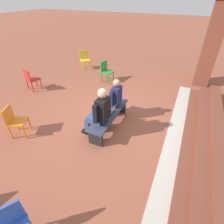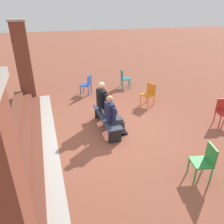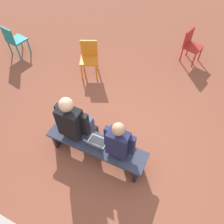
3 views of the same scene
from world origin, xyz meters
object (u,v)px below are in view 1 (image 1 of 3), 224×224
at_px(person_adult, 99,112).
at_px(plastic_chair_foreground, 14,120).
at_px(person_student, 113,98).
at_px(plastic_chair_near_bench_right, 106,70).
at_px(plastic_chair_near_bench_left, 31,78).
at_px(bench, 109,116).
at_px(laptop, 110,112).
at_px(plastic_chair_by_pillar, 85,59).

distance_m(person_adult, plastic_chair_foreground, 2.21).
relative_size(person_student, plastic_chair_near_bench_right, 1.53).
bearing_deg(plastic_chair_near_bench_left, person_adult, 70.78).
xyz_separation_m(plastic_chair_near_bench_right, plastic_chair_foreground, (4.04, -0.66, 0.00)).
distance_m(plastic_chair_near_bench_right, plastic_chair_foreground, 4.09).
height_order(bench, laptop, laptop).
bearing_deg(person_adult, plastic_chair_foreground, -66.56).
relative_size(person_student, laptop, 4.01).
relative_size(plastic_chair_foreground, plastic_chair_near_bench_left, 1.00).
distance_m(plastic_chair_foreground, plastic_chair_near_bench_left, 2.65).
bearing_deg(person_adult, plastic_chair_near_bench_left, -109.22).
bearing_deg(plastic_chair_near_bench_left, laptop, 77.45).
distance_m(laptop, plastic_chair_near_bench_left, 3.77).
relative_size(person_adult, laptop, 4.40).
distance_m(laptop, plastic_chair_by_pillar, 4.76).
bearing_deg(plastic_chair_foreground, person_adult, 113.44).
bearing_deg(laptop, bench, -77.34).
xyz_separation_m(plastic_chair_foreground, plastic_chair_near_bench_left, (-2.13, -1.58, 0.00)).
xyz_separation_m(person_student, laptop, (0.42, 0.08, -0.19)).
height_order(person_adult, plastic_chair_near_bench_right, person_adult).
xyz_separation_m(person_adult, plastic_chair_near_bench_left, (-1.25, -3.59, -0.26)).
height_order(person_student, laptop, person_student).
height_order(laptop, plastic_chair_near_bench_right, plastic_chair_near_bench_right).
bearing_deg(person_adult, bench, 170.63).
bearing_deg(person_student, plastic_chair_foreground, -49.57).
height_order(person_adult, laptop, person_adult).
xyz_separation_m(person_student, plastic_chair_foreground, (1.72, -2.02, -0.21)).
distance_m(bench, laptop, 0.15).
height_order(plastic_chair_foreground, plastic_chair_near_bench_left, same).
xyz_separation_m(laptop, plastic_chair_foreground, (1.31, -2.10, -0.02)).
xyz_separation_m(bench, plastic_chair_near_bench_right, (-2.74, -1.42, 0.13)).
bearing_deg(laptop, person_adult, -10.85).
relative_size(bench, plastic_chair_foreground, 2.14).
xyz_separation_m(plastic_chair_by_pillar, plastic_chair_near_bench_left, (2.85, -0.64, 0.00)).
bearing_deg(plastic_chair_foreground, bench, 122.03).
bearing_deg(bench, person_student, -171.33).
relative_size(bench, plastic_chair_near_bench_left, 2.14).
relative_size(laptop, plastic_chair_by_pillar, 0.38).
xyz_separation_m(laptop, plastic_chair_by_pillar, (-3.67, -3.03, -0.02)).
distance_m(person_student, plastic_chair_near_bench_left, 3.63).
xyz_separation_m(plastic_chair_by_pillar, plastic_chair_foreground, (4.98, 0.94, 0.00)).
relative_size(bench, person_student, 1.40).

